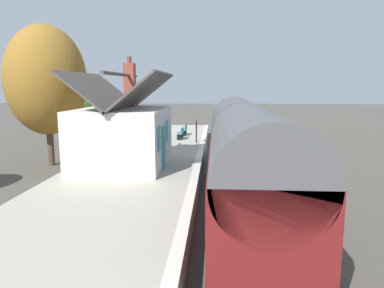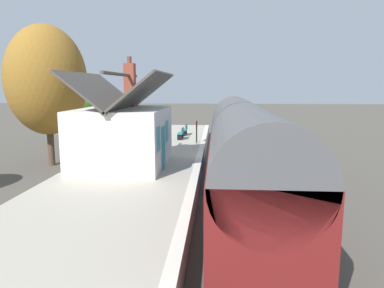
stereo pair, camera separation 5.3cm
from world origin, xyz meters
name	(u,v)px [view 2 (the right image)]	position (x,y,z in m)	size (l,w,h in m)	color
ground_plane	(220,170)	(0.00, 0.00, 0.00)	(160.00, 160.00, 0.00)	#4C473F
platform	(148,161)	(0.00, 4.30, 0.47)	(32.00, 6.60, 0.94)	#A39B8C
platform_edge_coping	(200,154)	(0.00, 1.18, 0.95)	(32.00, 0.36, 0.02)	beige
rail_near	(247,170)	(0.00, -1.62, 0.07)	(52.00, 0.08, 0.14)	gray
rail_far	(223,169)	(0.00, -0.18, 0.07)	(52.00, 0.08, 0.14)	gray
train	(242,151)	(-5.57, -0.90, 2.21)	(17.05, 2.73, 4.32)	black
station_building	(124,134)	(-3.13, 4.93, 2.55)	(6.21, 4.44, 5.60)	white
bench_near_building	(185,129)	(8.35, 2.82, 1.42)	(1.40, 0.44, 0.88)	#26727F
bench_mid_platform	(181,133)	(6.13, 2.91, 1.42)	(1.40, 0.45, 0.88)	#26727F
planter_edge_far	(165,131)	(8.27, 4.45, 1.24)	(0.76, 0.32, 0.63)	#9E5138
planter_by_door	(123,142)	(1.59, 6.24, 1.36)	(0.44, 0.44, 0.81)	black
planter_edge_near	(153,132)	(6.72, 5.21, 1.38)	(0.50, 0.50, 0.80)	black
station_sign_board	(197,126)	(4.42, 1.63, 2.13)	(0.96, 0.06, 1.57)	black
tree_far_right	(85,96)	(10.46, 11.98, 4.09)	(4.17, 4.26, 6.18)	#4C3828
tree_far_left	(47,80)	(0.69, 10.66, 5.32)	(5.20, 4.78, 8.67)	#4C3828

